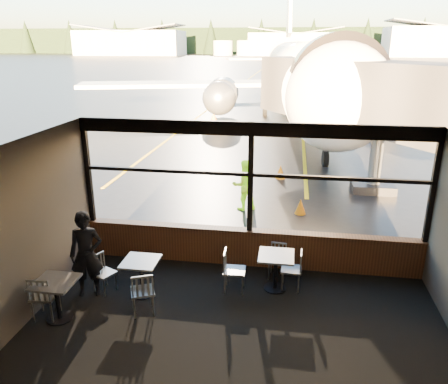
% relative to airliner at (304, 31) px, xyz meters
% --- Properties ---
extents(ground_plane, '(520.00, 520.00, 0.00)m').
position_rel_airliner_xyz_m(ground_plane, '(-1.31, 97.64, -5.88)').
color(ground_plane, black).
rests_on(ground_plane, ground).
extents(carpet_floor, '(8.00, 6.00, 0.01)m').
position_rel_airliner_xyz_m(carpet_floor, '(-1.31, -25.36, -5.87)').
color(carpet_floor, black).
rests_on(carpet_floor, ground).
extents(ceiling, '(8.00, 6.00, 0.04)m').
position_rel_airliner_xyz_m(ceiling, '(-1.31, -25.36, -2.38)').
color(ceiling, '#38332D').
rests_on(ceiling, ground).
extents(wall_left, '(0.04, 6.00, 3.50)m').
position_rel_airliner_xyz_m(wall_left, '(-5.31, -25.36, -4.13)').
color(wall_left, '#4C453D').
rests_on(wall_left, ground).
extents(window_sill, '(8.00, 0.28, 0.90)m').
position_rel_airliner_xyz_m(window_sill, '(-1.31, -22.36, -5.43)').
color(window_sill, '#5A311B').
rests_on(window_sill, ground).
extents(window_header, '(8.00, 0.18, 0.30)m').
position_rel_airliner_xyz_m(window_header, '(-1.31, -22.36, -2.53)').
color(window_header, black).
rests_on(window_header, ground).
extents(mullion_left, '(0.12, 0.12, 2.60)m').
position_rel_airliner_xyz_m(mullion_left, '(-5.26, -22.36, -3.68)').
color(mullion_left, black).
rests_on(mullion_left, ground).
extents(mullion_centre, '(0.12, 0.12, 2.60)m').
position_rel_airliner_xyz_m(mullion_centre, '(-1.31, -22.36, -3.68)').
color(mullion_centre, black).
rests_on(mullion_centre, ground).
extents(mullion_right, '(0.12, 0.12, 2.60)m').
position_rel_airliner_xyz_m(mullion_right, '(2.64, -22.36, -3.68)').
color(mullion_right, black).
rests_on(mullion_right, ground).
extents(window_transom, '(8.00, 0.10, 0.08)m').
position_rel_airliner_xyz_m(window_transom, '(-1.31, -22.36, -3.58)').
color(window_transom, black).
rests_on(window_transom, ground).
extents(airliner, '(35.14, 41.00, 11.76)m').
position_rel_airliner_xyz_m(airliner, '(0.00, 0.00, 0.00)').
color(airliner, white).
rests_on(airliner, ground_plane).
extents(jet_bridge, '(9.04, 11.05, 4.82)m').
position_rel_airliner_xyz_m(jet_bridge, '(2.29, -16.86, -3.47)').
color(jet_bridge, '#2E2E31').
rests_on(jet_bridge, ground_plane).
extents(cafe_table_near, '(0.76, 0.76, 0.83)m').
position_rel_airliner_xyz_m(cafe_table_near, '(-0.63, -23.38, -5.46)').
color(cafe_table_near, gray).
rests_on(cafe_table_near, carpet_floor).
extents(cafe_table_mid, '(0.74, 0.74, 0.81)m').
position_rel_airliner_xyz_m(cafe_table_mid, '(-3.43, -24.05, -5.47)').
color(cafe_table_mid, '#9A978E').
rests_on(cafe_table_mid, carpet_floor).
extents(cafe_table_left, '(0.77, 0.77, 0.84)m').
position_rel_airliner_xyz_m(cafe_table_left, '(-4.75, -25.15, -5.46)').
color(cafe_table_left, '#A8A29B').
rests_on(cafe_table_left, carpet_floor).
extents(chair_near_e, '(0.51, 0.51, 0.91)m').
position_rel_airliner_xyz_m(chair_near_e, '(-0.29, -23.29, -5.42)').
color(chair_near_e, '#B4AEA2').
rests_on(chair_near_e, carpet_floor).
extents(chair_near_w, '(0.55, 0.55, 0.96)m').
position_rel_airliner_xyz_m(chair_near_w, '(-1.50, -23.58, -5.40)').
color(chair_near_w, '#B0AB9F').
rests_on(chair_near_w, carpet_floor).
extents(chair_near_n, '(0.49, 0.49, 0.81)m').
position_rel_airliner_xyz_m(chair_near_n, '(-0.61, -22.86, -5.47)').
color(chair_near_n, beige).
rests_on(chair_near_n, carpet_floor).
extents(chair_mid_s, '(0.68, 0.68, 0.95)m').
position_rel_airliner_xyz_m(chair_mid_s, '(-3.19, -24.68, -5.40)').
color(chair_mid_s, '#ADA99C').
rests_on(chair_mid_s, carpet_floor).
extents(chair_mid_w, '(0.62, 0.62, 0.85)m').
position_rel_airliner_xyz_m(chair_mid_w, '(-4.28, -24.04, -5.45)').
color(chair_mid_w, '#AFAA9E').
rests_on(chair_mid_w, carpet_floor).
extents(chair_left_s, '(0.58, 0.58, 0.97)m').
position_rel_airliner_xyz_m(chair_left_s, '(-5.01, -25.14, -5.39)').
color(chair_left_s, '#BAB6A8').
rests_on(chair_left_s, carpet_floor).
extents(passenger, '(0.78, 0.62, 1.89)m').
position_rel_airliner_xyz_m(passenger, '(-4.55, -24.20, -4.94)').
color(passenger, black).
rests_on(passenger, carpet_floor).
extents(ground_crew, '(0.99, 0.91, 1.64)m').
position_rel_airliner_xyz_m(ground_crew, '(-1.87, -18.60, -5.06)').
color(ground_crew, '#BFF219').
rests_on(ground_crew, ground_plane).
extents(cone_nose, '(0.39, 0.39, 0.54)m').
position_rel_airliner_xyz_m(cone_nose, '(-0.81, -15.02, -5.61)').
color(cone_nose, orange).
rests_on(cone_nose, ground_plane).
extents(cone_wing, '(0.40, 0.40, 0.56)m').
position_rel_airliner_xyz_m(cone_wing, '(-5.96, -1.58, -5.60)').
color(cone_wing, '#EC4807').
rests_on(cone_wing, ground_plane).
extents(hangar_left, '(45.00, 18.00, 11.00)m').
position_rel_airliner_xyz_m(hangar_left, '(-71.31, 157.64, -0.38)').
color(hangar_left, silver).
rests_on(hangar_left, ground_plane).
extents(hangar_mid, '(38.00, 15.00, 10.00)m').
position_rel_airliner_xyz_m(hangar_mid, '(-1.31, 162.64, -0.88)').
color(hangar_mid, silver).
rests_on(hangar_mid, ground_plane).
extents(fuel_tank_a, '(8.00, 8.00, 6.00)m').
position_rel_airliner_xyz_m(fuel_tank_a, '(-31.31, 159.64, -2.88)').
color(fuel_tank_a, silver).
rests_on(fuel_tank_a, ground_plane).
extents(fuel_tank_b, '(8.00, 8.00, 6.00)m').
position_rel_airliner_xyz_m(fuel_tank_b, '(-21.31, 159.64, -2.88)').
color(fuel_tank_b, silver).
rests_on(fuel_tank_b, ground_plane).
extents(fuel_tank_c, '(8.00, 8.00, 6.00)m').
position_rel_airliner_xyz_m(fuel_tank_c, '(-11.31, 159.64, -2.88)').
color(fuel_tank_c, silver).
rests_on(fuel_tank_c, ground_plane).
extents(treeline, '(360.00, 3.00, 12.00)m').
position_rel_airliner_xyz_m(treeline, '(-1.31, 187.64, 0.12)').
color(treeline, black).
rests_on(treeline, ground_plane).
extents(cone_extra, '(0.35, 0.35, 0.49)m').
position_rel_airliner_xyz_m(cone_extra, '(-0.05, -18.76, -5.63)').
color(cone_extra, orange).
rests_on(cone_extra, ground_plane).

